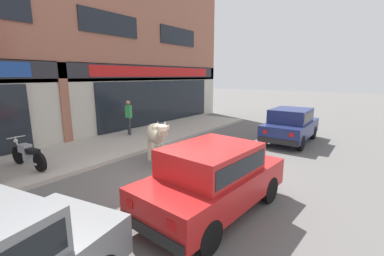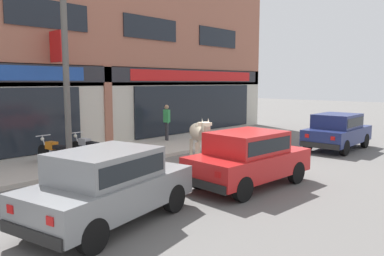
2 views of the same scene
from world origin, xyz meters
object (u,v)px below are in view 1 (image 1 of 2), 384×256
Objects in this scene: car_0 at (291,124)px; motorcycle_1 at (28,155)px; car_3 at (213,176)px; pedestrian at (129,114)px; cow at (156,134)px.

motorcycle_1 is at bearing 147.44° from car_0.
car_0 is at bearing 3.24° from car_3.
car_3 is at bearing -117.08° from pedestrian.
car_3 reaches higher than motorcycle_1.
pedestrian reaches higher than car_3.
motorcycle_1 is (-8.27, 5.28, -0.30)m from car_0.
car_0 is 7.00m from car_3.
cow is at bearing 154.65° from car_0.
motorcycle_1 is (-1.28, 5.68, -0.30)m from car_3.
motorcycle_1 is (-2.72, 2.65, -0.49)m from cow.
motorcycle_1 is 1.13× the size of pedestrian.
pedestrian is at bearing 61.60° from cow.
cow reaches higher than motorcycle_1.
pedestrian is at bearing 62.92° from car_3.
cow reaches higher than car_0.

